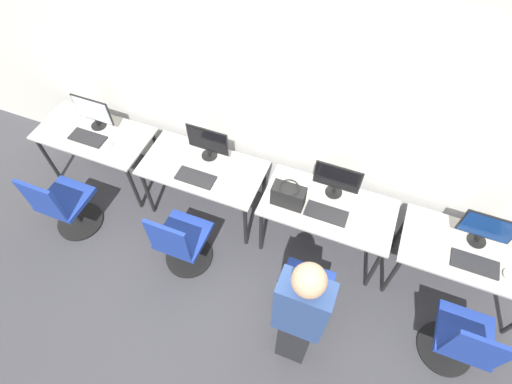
# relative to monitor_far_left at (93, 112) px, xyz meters

# --- Properties ---
(ground_plane) EXTENTS (20.00, 20.00, 0.00)m
(ground_plane) POSITION_rel_monitor_far_left_xyz_m (1.91, -0.42, -0.90)
(ground_plane) COLOR #3D3D42
(wall_back) EXTENTS (12.00, 0.05, 2.80)m
(wall_back) POSITION_rel_monitor_far_left_xyz_m (1.91, 0.32, 0.50)
(wall_back) COLOR silver
(wall_back) RESTS_ON ground_plane
(desk_far_left) EXTENTS (1.21, 0.62, 0.71)m
(desk_far_left) POSITION_rel_monitor_far_left_xyz_m (0.00, -0.12, -0.28)
(desk_far_left) COLOR #BCB7AD
(desk_far_left) RESTS_ON ground_plane
(monitor_far_left) EXTENTS (0.43, 0.16, 0.36)m
(monitor_far_left) POSITION_rel_monitor_far_left_xyz_m (0.00, 0.00, 0.00)
(monitor_far_left) COLOR black
(monitor_far_left) RESTS_ON desk_far_left
(keyboard_far_left) EXTENTS (0.38, 0.17, 0.02)m
(keyboard_far_left) POSITION_rel_monitor_far_left_xyz_m (-0.00, -0.20, -0.19)
(keyboard_far_left) COLOR #262628
(keyboard_far_left) RESTS_ON desk_far_left
(mouse_far_left) EXTENTS (0.06, 0.09, 0.03)m
(mouse_far_left) POSITION_rel_monitor_far_left_xyz_m (0.26, -0.20, -0.18)
(mouse_far_left) COLOR silver
(mouse_far_left) RESTS_ON desk_far_left
(office_chair_far_left) EXTENTS (0.48, 0.48, 0.91)m
(office_chair_far_left) POSITION_rel_monitor_far_left_xyz_m (0.05, -0.85, -0.53)
(office_chair_far_left) COLOR black
(office_chair_far_left) RESTS_ON ground_plane
(desk_left) EXTENTS (1.21, 0.62, 0.71)m
(desk_left) POSITION_rel_monitor_far_left_xyz_m (1.27, -0.12, -0.28)
(desk_left) COLOR #BCB7AD
(desk_left) RESTS_ON ground_plane
(monitor_left) EXTENTS (0.43, 0.16, 0.36)m
(monitor_left) POSITION_rel_monitor_far_left_xyz_m (1.27, 0.05, 0.00)
(monitor_left) COLOR black
(monitor_left) RESTS_ON desk_left
(keyboard_left) EXTENTS (0.38, 0.17, 0.02)m
(keyboard_left) POSITION_rel_monitor_far_left_xyz_m (1.27, -0.26, -0.19)
(keyboard_left) COLOR #262628
(keyboard_left) RESTS_ON desk_left
(mouse_left) EXTENTS (0.06, 0.09, 0.03)m
(mouse_left) POSITION_rel_monitor_far_left_xyz_m (1.53, -0.26, -0.18)
(mouse_left) COLOR silver
(mouse_left) RESTS_ON desk_left
(office_chair_left) EXTENTS (0.48, 0.48, 0.91)m
(office_chair_left) POSITION_rel_monitor_far_left_xyz_m (1.34, -0.80, -0.53)
(office_chair_left) COLOR black
(office_chair_left) RESTS_ON ground_plane
(desk_right) EXTENTS (1.21, 0.62, 0.71)m
(desk_right) POSITION_rel_monitor_far_left_xyz_m (2.54, -0.12, -0.28)
(desk_right) COLOR #BCB7AD
(desk_right) RESTS_ON ground_plane
(monitor_right) EXTENTS (0.43, 0.16, 0.36)m
(monitor_right) POSITION_rel_monitor_far_left_xyz_m (2.54, 0.06, 0.00)
(monitor_right) COLOR black
(monitor_right) RESTS_ON desk_right
(keyboard_right) EXTENTS (0.38, 0.17, 0.02)m
(keyboard_right) POSITION_rel_monitor_far_left_xyz_m (2.54, -0.20, -0.19)
(keyboard_right) COLOR #262628
(keyboard_right) RESTS_ON desk_right
(mouse_right) EXTENTS (0.06, 0.09, 0.03)m
(mouse_right) POSITION_rel_monitor_far_left_xyz_m (2.80, -0.19, -0.18)
(mouse_right) COLOR silver
(mouse_right) RESTS_ON desk_right
(office_chair_right) EXTENTS (0.48, 0.48, 0.91)m
(office_chair_right) POSITION_rel_monitor_far_left_xyz_m (2.57, -0.87, -0.53)
(office_chair_right) COLOR black
(office_chair_right) RESTS_ON ground_plane
(person_right) EXTENTS (0.36, 0.22, 1.65)m
(person_right) POSITION_rel_monitor_far_left_xyz_m (2.61, -1.24, -0.00)
(person_right) COLOR #232328
(person_right) RESTS_ON ground_plane
(desk_far_right) EXTENTS (1.21, 0.62, 0.71)m
(desk_far_right) POSITION_rel_monitor_far_left_xyz_m (3.82, -0.12, -0.28)
(desk_far_right) COLOR #BCB7AD
(desk_far_right) RESTS_ON ground_plane
(monitor_far_right) EXTENTS (0.43, 0.16, 0.36)m
(monitor_far_right) POSITION_rel_monitor_far_left_xyz_m (3.82, 0.01, 0.00)
(monitor_far_right) COLOR black
(monitor_far_right) RESTS_ON desk_far_right
(keyboard_far_right) EXTENTS (0.38, 0.17, 0.02)m
(keyboard_far_right) POSITION_rel_monitor_far_left_xyz_m (3.82, -0.23, -0.19)
(keyboard_far_right) COLOR #262628
(keyboard_far_right) RESTS_ON desk_far_right
(mouse_far_right) EXTENTS (0.06, 0.09, 0.03)m
(mouse_far_right) POSITION_rel_monitor_far_left_xyz_m (4.06, -0.23, -0.18)
(mouse_far_right) COLOR silver
(mouse_far_right) RESTS_ON desk_far_right
(office_chair_far_right) EXTENTS (0.48, 0.48, 0.91)m
(office_chair_far_right) POSITION_rel_monitor_far_left_xyz_m (3.89, -0.78, -0.53)
(office_chair_far_right) COLOR black
(office_chair_far_right) RESTS_ON ground_plane
(handbag) EXTENTS (0.30, 0.18, 0.25)m
(handbag) POSITION_rel_monitor_far_left_xyz_m (2.18, -0.21, -0.08)
(handbag) COLOR black
(handbag) RESTS_ON desk_right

